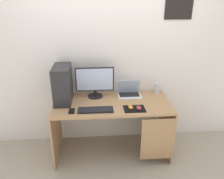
{
  "coord_description": "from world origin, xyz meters",
  "views": [
    {
      "loc": [
        -0.2,
        -2.59,
        2.02
      ],
      "look_at": [
        0.0,
        0.0,
        0.94
      ],
      "focal_mm": 36.04,
      "sensor_mm": 36.0,
      "label": 1
    }
  ],
  "objects_px": {
    "pc_tower": "(63,84)",
    "monitor": "(95,82)",
    "mouse_left": "(131,107)",
    "laptop": "(129,92)",
    "keyboard": "(96,110)",
    "cell_phone": "(72,111)",
    "mouse_right": "(139,108)",
    "speaker": "(157,88)"
  },
  "relations": [
    {
      "from": "mouse_left",
      "to": "keyboard",
      "type": "bearing_deg",
      "value": -177.3
    },
    {
      "from": "keyboard",
      "to": "mouse_right",
      "type": "xyz_separation_m",
      "value": [
        0.52,
        -0.01,
        0.01
      ]
    },
    {
      "from": "laptop",
      "to": "mouse_left",
      "type": "relative_size",
      "value": 3.25
    },
    {
      "from": "pc_tower",
      "to": "laptop",
      "type": "xyz_separation_m",
      "value": [
        0.87,
        0.12,
        -0.19
      ]
    },
    {
      "from": "keyboard",
      "to": "pc_tower",
      "type": "bearing_deg",
      "value": 143.41
    },
    {
      "from": "monitor",
      "to": "mouse_right",
      "type": "distance_m",
      "value": 0.69
    },
    {
      "from": "pc_tower",
      "to": "cell_phone",
      "type": "relative_size",
      "value": 3.62
    },
    {
      "from": "monitor",
      "to": "mouse_left",
      "type": "distance_m",
      "value": 0.61
    },
    {
      "from": "cell_phone",
      "to": "mouse_left",
      "type": "bearing_deg",
      "value": 1.35
    },
    {
      "from": "mouse_left",
      "to": "pc_tower",
      "type": "bearing_deg",
      "value": 161.29
    },
    {
      "from": "keyboard",
      "to": "mouse_right",
      "type": "distance_m",
      "value": 0.52
    },
    {
      "from": "mouse_right",
      "to": "mouse_left",
      "type": "bearing_deg",
      "value": 165.26
    },
    {
      "from": "monitor",
      "to": "speaker",
      "type": "distance_m",
      "value": 0.87
    },
    {
      "from": "cell_phone",
      "to": "speaker",
      "type": "bearing_deg",
      "value": 21.59
    },
    {
      "from": "monitor",
      "to": "laptop",
      "type": "distance_m",
      "value": 0.5
    },
    {
      "from": "monitor",
      "to": "mouse_right",
      "type": "xyz_separation_m",
      "value": [
        0.52,
        -0.41,
        -0.19
      ]
    },
    {
      "from": "pc_tower",
      "to": "mouse_left",
      "type": "xyz_separation_m",
      "value": [
        0.83,
        -0.28,
        -0.21
      ]
    },
    {
      "from": "pc_tower",
      "to": "monitor",
      "type": "xyz_separation_m",
      "value": [
        0.41,
        0.11,
        -0.02
      ]
    },
    {
      "from": "monitor",
      "to": "cell_phone",
      "type": "height_order",
      "value": "monitor"
    },
    {
      "from": "pc_tower",
      "to": "keyboard",
      "type": "bearing_deg",
      "value": -36.59
    },
    {
      "from": "monitor",
      "to": "laptop",
      "type": "bearing_deg",
      "value": 1.95
    },
    {
      "from": "mouse_right",
      "to": "cell_phone",
      "type": "relative_size",
      "value": 0.74
    },
    {
      "from": "laptop",
      "to": "cell_phone",
      "type": "bearing_deg",
      "value": -150.66
    },
    {
      "from": "keyboard",
      "to": "mouse_left",
      "type": "relative_size",
      "value": 4.38
    },
    {
      "from": "laptop",
      "to": "cell_phone",
      "type": "distance_m",
      "value": 0.86
    },
    {
      "from": "pc_tower",
      "to": "laptop",
      "type": "bearing_deg",
      "value": 8.0
    },
    {
      "from": "laptop",
      "to": "speaker",
      "type": "distance_m",
      "value": 0.4
    },
    {
      "from": "monitor",
      "to": "laptop",
      "type": "relative_size",
      "value": 1.62
    },
    {
      "from": "monitor",
      "to": "speaker",
      "type": "xyz_separation_m",
      "value": [
        0.86,
        0.05,
        -0.14
      ]
    },
    {
      "from": "monitor",
      "to": "keyboard",
      "type": "distance_m",
      "value": 0.45
    },
    {
      "from": "laptop",
      "to": "speaker",
      "type": "relative_size",
      "value": 2.08
    },
    {
      "from": "speaker",
      "to": "cell_phone",
      "type": "xyz_separation_m",
      "value": [
        -1.14,
        -0.45,
        -0.07
      ]
    },
    {
      "from": "keyboard",
      "to": "monitor",
      "type": "bearing_deg",
      "value": 90.01
    },
    {
      "from": "laptop",
      "to": "mouse_left",
      "type": "xyz_separation_m",
      "value": [
        -0.04,
        -0.4,
        -0.02
      ]
    },
    {
      "from": "monitor",
      "to": "mouse_right",
      "type": "bearing_deg",
      "value": -38.46
    },
    {
      "from": "speaker",
      "to": "cell_phone",
      "type": "height_order",
      "value": "speaker"
    },
    {
      "from": "laptop",
      "to": "mouse_left",
      "type": "height_order",
      "value": "laptop"
    },
    {
      "from": "monitor",
      "to": "keyboard",
      "type": "bearing_deg",
      "value": -89.99
    },
    {
      "from": "pc_tower",
      "to": "mouse_right",
      "type": "xyz_separation_m",
      "value": [
        0.92,
        -0.31,
        -0.21
      ]
    },
    {
      "from": "pc_tower",
      "to": "monitor",
      "type": "distance_m",
      "value": 0.42
    },
    {
      "from": "pc_tower",
      "to": "mouse_right",
      "type": "distance_m",
      "value": 1.0
    },
    {
      "from": "mouse_left",
      "to": "laptop",
      "type": "bearing_deg",
      "value": 84.14
    }
  ]
}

